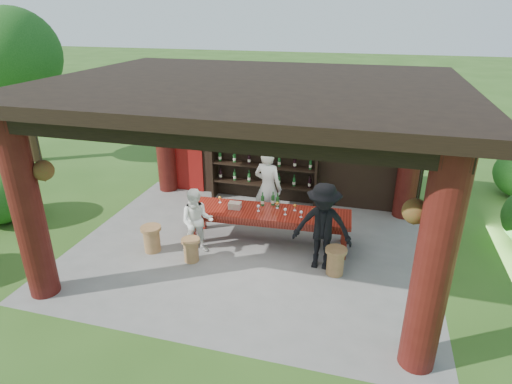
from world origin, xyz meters
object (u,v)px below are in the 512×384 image
(tasting_table, at_px, (269,216))
(stool_near_left, at_px, (191,249))
(wine_shelf, at_px, (264,157))
(guest_woman, at_px, (197,221))
(stool_far_left, at_px, (152,238))
(guest_man, at_px, (323,227))
(napkin_basket, at_px, (235,205))
(host, at_px, (268,188))
(stool_near_right, at_px, (335,261))

(tasting_table, relative_size, stool_near_left, 7.08)
(wine_shelf, height_order, tasting_table, wine_shelf)
(stool_near_left, height_order, guest_woman, guest_woman)
(stool_far_left, distance_m, guest_man, 3.53)
(tasting_table, xyz_separation_m, napkin_basket, (-0.73, -0.06, 0.19))
(host, bearing_deg, stool_near_right, 151.81)
(stool_near_left, height_order, napkin_basket, napkin_basket)
(stool_near_left, xyz_separation_m, stool_near_right, (2.83, 0.31, 0.03))
(wine_shelf, xyz_separation_m, guest_man, (1.85, -2.72, -0.35))
(stool_near_right, xyz_separation_m, guest_woman, (-2.83, 0.07, 0.41))
(stool_near_left, distance_m, guest_woman, 0.58)
(guest_man, bearing_deg, guest_woman, -176.60)
(stool_near_right, xyz_separation_m, guest_man, (-0.30, 0.18, 0.59))
(wine_shelf, height_order, guest_man, wine_shelf)
(wine_shelf, distance_m, tasting_table, 2.24)
(wine_shelf, bearing_deg, host, -71.64)
(stool_far_left, height_order, napkin_basket, napkin_basket)
(stool_near_left, distance_m, host, 2.34)
(stool_near_right, relative_size, host, 0.29)
(stool_near_left, bearing_deg, stool_near_right, 6.17)
(tasting_table, bearing_deg, stool_far_left, -156.28)
(napkin_basket, bearing_deg, tasting_table, 4.91)
(wine_shelf, xyz_separation_m, host, (0.41, -1.25, -0.29))
(host, relative_size, guest_woman, 1.33)
(host, bearing_deg, wine_shelf, -56.34)
(tasting_table, bearing_deg, guest_man, -28.27)
(wine_shelf, relative_size, guest_man, 1.58)
(stool_near_left, relative_size, stool_near_right, 0.91)
(stool_near_left, bearing_deg, guest_woman, 90.68)
(tasting_table, height_order, host, host)
(stool_near_left, relative_size, host, 0.26)
(stool_far_left, xyz_separation_m, guest_man, (3.47, 0.34, 0.58))
(guest_woman, distance_m, guest_man, 2.54)
(stool_near_right, relative_size, napkin_basket, 2.09)
(host, xyz_separation_m, napkin_basket, (-0.51, -0.89, -0.11))
(tasting_table, distance_m, stool_near_left, 1.78)
(stool_near_left, distance_m, guest_man, 2.64)
(host, height_order, guest_woman, host)
(tasting_table, height_order, stool_far_left, tasting_table)
(tasting_table, xyz_separation_m, guest_woman, (-1.32, -0.76, 0.07))
(napkin_basket, bearing_deg, guest_woman, -130.10)
(tasting_table, relative_size, napkin_basket, 13.39)
(guest_woman, height_order, napkin_basket, guest_woman)
(wine_shelf, distance_m, host, 1.34)
(guest_man, bearing_deg, tasting_table, 152.66)
(host, bearing_deg, stool_far_left, 57.08)
(stool_near_left, relative_size, guest_man, 0.28)
(wine_shelf, distance_m, stool_near_left, 3.41)
(guest_woman, bearing_deg, stool_near_left, -107.47)
(tasting_table, distance_m, stool_near_right, 1.76)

